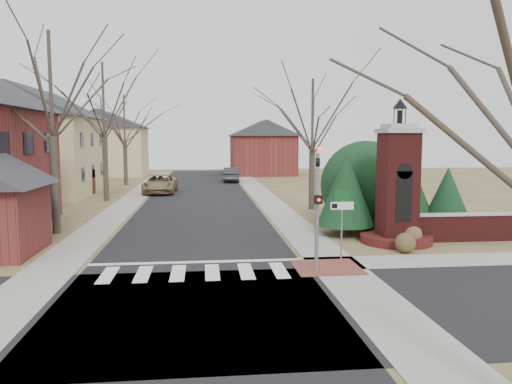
{
  "coord_description": "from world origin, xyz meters",
  "views": [
    {
      "loc": [
        0.33,
        -16.48,
        4.73
      ],
      "look_at": [
        2.71,
        6.0,
        2.28
      ],
      "focal_mm": 35.0,
      "sensor_mm": 36.0,
      "label": 1
    }
  ],
  "objects": [
    {
      "name": "pickup_truck",
      "position": [
        -3.4,
        27.0,
        0.79
      ],
      "size": [
        2.79,
        5.78,
        1.58
      ],
      "primitive_type": "imported",
      "rotation": [
        0.0,
        0.0,
        -0.03
      ],
      "color": "olive",
      "rests_on": "ground"
    },
    {
      "name": "ground",
      "position": [
        0.0,
        0.0,
        0.0
      ],
      "size": [
        120.0,
        120.0,
        0.0
      ],
      "primitive_type": "plane",
      "color": "brown",
      "rests_on": "ground"
    },
    {
      "name": "evergreen_mid",
      "position": [
        10.5,
        8.2,
        2.6
      ],
      "size": [
        3.4,
        3.4,
        4.7
      ],
      "color": "#473D33",
      "rests_on": "ground"
    },
    {
      "name": "sidewalk_right_main",
      "position": [
        5.2,
        22.0,
        0.01
      ],
      "size": [
        2.0,
        60.0,
        0.02
      ],
      "primitive_type": "cube",
      "color": "gray",
      "rests_on": "ground"
    },
    {
      "name": "sidewalk_left",
      "position": [
        -5.2,
        22.0,
        0.01
      ],
      "size": [
        2.0,
        60.0,
        0.02
      ],
      "primitive_type": "cube",
      "color": "gray",
      "rests_on": "ground"
    },
    {
      "name": "cross_street",
      "position": [
        0.0,
        -3.0,
        0.01
      ],
      "size": [
        120.0,
        8.0,
        0.01
      ],
      "primitive_type": "cube",
      "color": "black",
      "rests_on": "ground"
    },
    {
      "name": "dry_shrub_right",
      "position": [
        9.49,
        4.45,
        0.46
      ],
      "size": [
        0.92,
        0.92,
        0.92
      ],
      "primitive_type": "sphere",
      "color": "brown",
      "rests_on": "ground"
    },
    {
      "name": "brick_gate_monument",
      "position": [
        9.0,
        4.99,
        2.17
      ],
      "size": [
        3.2,
        3.2,
        6.47
      ],
      "color": "#4E1816",
      "rests_on": "ground"
    },
    {
      "name": "evergreen_far",
      "position": [
        12.5,
        7.2,
        1.9
      ],
      "size": [
        2.4,
        2.4,
        3.3
      ],
      "color": "#473D33",
      "rests_on": "ground"
    },
    {
      "name": "dry_shrub_left",
      "position": [
        8.6,
        3.0,
        0.42
      ],
      "size": [
        0.85,
        0.85,
        0.85
      ],
      "primitive_type": "sphere",
      "color": "brown",
      "rests_on": "ground"
    },
    {
      "name": "evergreen_mass",
      "position": [
        9.0,
        9.5,
        2.4
      ],
      "size": [
        4.8,
        4.8,
        4.8
      ],
      "primitive_type": "sphere",
      "color": "black",
      "rests_on": "ground"
    },
    {
      "name": "main_street",
      "position": [
        0.0,
        22.0,
        0.01
      ],
      "size": [
        8.0,
        70.0,
        0.01
      ],
      "primitive_type": "cube",
      "color": "black",
      "rests_on": "ground"
    },
    {
      "name": "curb_apron",
      "position": [
        4.8,
        1.0,
        0.01
      ],
      "size": [
        2.4,
        2.4,
        0.02
      ],
      "primitive_type": "cube",
      "color": "brown",
      "rests_on": "ground"
    },
    {
      "name": "house_distant_right",
      "position": [
        7.99,
        47.99,
        3.65
      ],
      "size": [
        8.8,
        8.8,
        7.3
      ],
      "color": "maroon",
      "rests_on": "ground"
    },
    {
      "name": "distant_car",
      "position": [
        3.4,
        37.65,
        0.79
      ],
      "size": [
        2.02,
        4.91,
        1.58
      ],
      "primitive_type": "imported",
      "rotation": [
        0.0,
        0.0,
        3.07
      ],
      "color": "#35383D",
      "rests_on": "ground"
    },
    {
      "name": "sign_post",
      "position": [
        5.59,
        1.99,
        1.95
      ],
      "size": [
        0.9,
        0.07,
        2.75
      ],
      "color": "slate",
      "rests_on": "ground"
    },
    {
      "name": "bare_tree_3",
      "position": [
        7.5,
        16.0,
        6.69
      ],
      "size": [
        7.0,
        7.0,
        9.7
      ],
      "color": "#473D33",
      "rests_on": "ground"
    },
    {
      "name": "bare_tree_0",
      "position": [
        -7.0,
        9.0,
        7.7
      ],
      "size": [
        8.05,
        8.05,
        11.15
      ],
      "color": "#473D33",
      "rests_on": "ground"
    },
    {
      "name": "stop_bar",
      "position": [
        0.0,
        2.3,
        0.01
      ],
      "size": [
        8.0,
        0.35,
        0.02
      ],
      "primitive_type": "cube",
      "color": "silver",
      "rests_on": "ground"
    },
    {
      "name": "traffic_signal_pole",
      "position": [
        4.3,
        0.57,
        2.59
      ],
      "size": [
        0.28,
        0.41,
        4.5
      ],
      "color": "slate",
      "rests_on": "ground"
    },
    {
      "name": "bare_tree_1",
      "position": [
        -7.0,
        22.0,
        8.03
      ],
      "size": [
        8.4,
        8.4,
        11.64
      ],
      "color": "#473D33",
      "rests_on": "ground"
    },
    {
      "name": "evergreen_near",
      "position": [
        7.2,
        7.0,
        2.3
      ],
      "size": [
        2.8,
        2.8,
        4.1
      ],
      "color": "#473D33",
      "rests_on": "ground"
    },
    {
      "name": "brick_garden_wall",
      "position": [
        13.5,
        5.0,
        0.66
      ],
      "size": [
        7.5,
        0.5,
        1.3
      ],
      "color": "#4E1816",
      "rests_on": "ground"
    },
    {
      "name": "crosswalk_zone",
      "position": [
        0.0,
        0.8,
        0.01
      ],
      "size": [
        8.0,
        2.2,
        0.02
      ],
      "primitive_type": "cube",
      "color": "silver",
      "rests_on": "ground"
    },
    {
      "name": "house_distant_left",
      "position": [
        -12.01,
        48.0,
        4.25
      ],
      "size": [
        10.8,
        8.8,
        8.53
      ],
      "color": "#D2BF8C",
      "rests_on": "ground"
    },
    {
      "name": "house_stucco_left",
      "position": [
        -13.5,
        27.0,
        4.59
      ],
      "size": [
        9.8,
        12.8,
        9.28
      ],
      "color": "#D2BF8C",
      "rests_on": "ground"
    },
    {
      "name": "bare_tree_2",
      "position": [
        -7.5,
        35.0,
        7.03
      ],
      "size": [
        7.35,
        7.35,
        10.19
      ],
      "color": "#473D33",
      "rests_on": "ground"
    }
  ]
}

